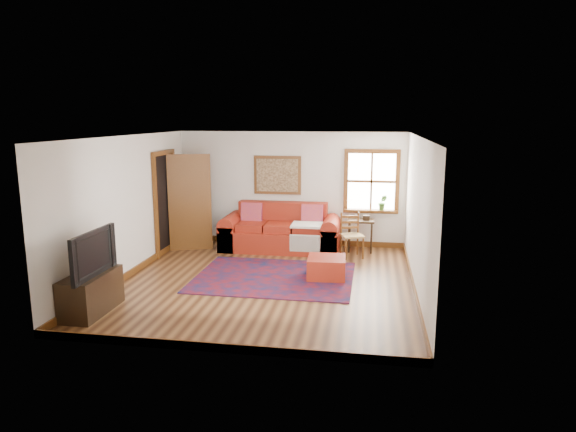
% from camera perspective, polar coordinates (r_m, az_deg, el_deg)
% --- Properties ---
extents(ground, '(5.50, 5.50, 0.00)m').
position_cam_1_polar(ground, '(8.98, -2.39, -7.32)').
color(ground, '#3E2110').
rests_on(ground, ground).
extents(room_envelope, '(5.04, 5.54, 2.52)m').
position_cam_1_polar(room_envelope, '(8.62, -2.46, 3.18)').
color(room_envelope, silver).
rests_on(room_envelope, ground).
extents(window, '(1.18, 0.20, 1.38)m').
position_cam_1_polar(window, '(11.15, 9.40, 3.09)').
color(window, white).
rests_on(window, ground).
extents(doorway, '(0.89, 1.08, 2.14)m').
position_cam_1_polar(doorway, '(11.01, -11.88, 1.61)').
color(doorway, black).
rests_on(doorway, ground).
extents(framed_artwork, '(1.05, 0.07, 0.85)m').
position_cam_1_polar(framed_artwork, '(11.32, -1.19, 4.56)').
color(framed_artwork, brown).
rests_on(framed_artwork, ground).
extents(persian_rug, '(2.79, 2.24, 0.02)m').
position_cam_1_polar(persian_rug, '(9.21, -1.52, -6.78)').
color(persian_rug, '#610D16').
rests_on(persian_rug, ground).
extents(red_leather_sofa, '(2.51, 1.04, 0.98)m').
position_cam_1_polar(red_leather_sofa, '(11.06, -0.80, -2.03)').
color(red_leather_sofa, maroon).
rests_on(red_leather_sofa, ground).
extents(red_ottoman, '(0.69, 0.69, 0.38)m').
position_cam_1_polar(red_ottoman, '(9.16, 4.31, -5.74)').
color(red_ottoman, maroon).
rests_on(red_ottoman, ground).
extents(side_table, '(0.56, 0.42, 0.68)m').
position_cam_1_polar(side_table, '(10.94, 8.07, -1.04)').
color(side_table, black).
rests_on(side_table, ground).
extents(ladder_back_chair, '(0.53, 0.52, 0.90)m').
position_cam_1_polar(ladder_back_chair, '(10.50, 7.05, -1.93)').
color(ladder_back_chair, tan).
rests_on(ladder_back_chair, ground).
extents(media_cabinet, '(0.48, 1.07, 0.59)m').
position_cam_1_polar(media_cabinet, '(8.08, -21.02, -7.99)').
color(media_cabinet, black).
rests_on(media_cabinet, ground).
extents(television, '(0.15, 1.15, 0.66)m').
position_cam_1_polar(television, '(7.84, -21.49, -3.86)').
color(television, black).
rests_on(television, media_cabinet).
extents(candle_hurricane, '(0.12, 0.12, 0.18)m').
position_cam_1_polar(candle_hurricane, '(8.24, -19.70, -4.80)').
color(candle_hurricane, silver).
rests_on(candle_hurricane, media_cabinet).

